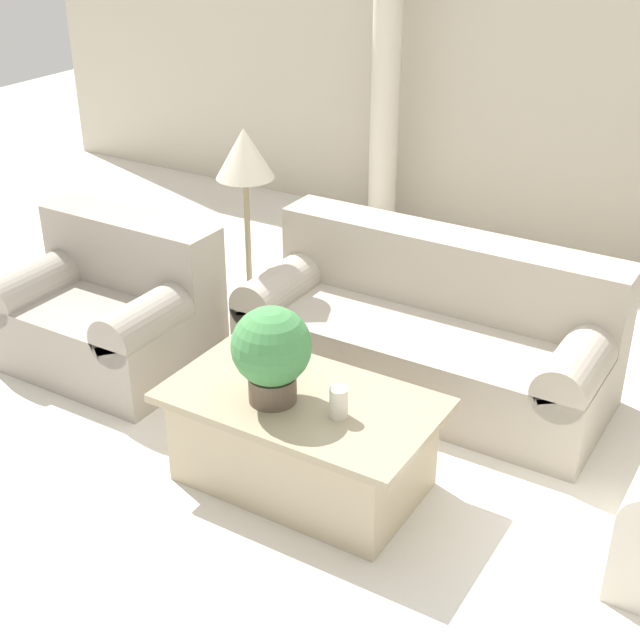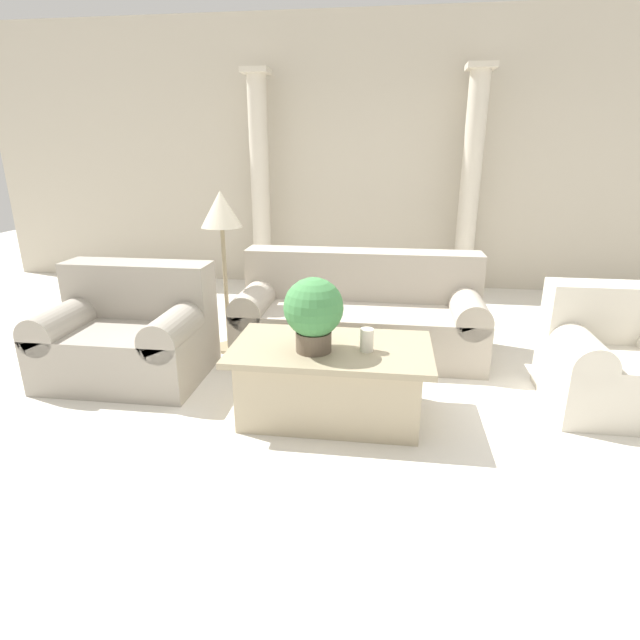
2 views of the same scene
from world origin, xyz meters
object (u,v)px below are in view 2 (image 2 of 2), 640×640
object	(u,v)px
loveseat	(130,332)
floor_lamp	(222,220)
armchair	(615,359)
potted_plant	(314,311)
coffee_table	(331,380)
sofa_long	(359,314)

from	to	relation	value
loveseat	floor_lamp	xyz separation A→B (m)	(0.59, 0.59, 0.79)
loveseat	armchair	bearing A→B (deg)	-0.64
potted_plant	armchair	bearing A→B (deg)	13.78
potted_plant	floor_lamp	world-z (taller)	floor_lamp
coffee_table	floor_lamp	distance (m)	1.70
coffee_table	armchair	xyz separation A→B (m)	(1.89, 0.40, 0.09)
loveseat	potted_plant	distance (m)	1.65
potted_plant	armchair	xyz separation A→B (m)	(1.99, 0.49, -0.41)
coffee_table	floor_lamp	size ratio (longest dim) A/B	0.93
potted_plant	floor_lamp	size ratio (longest dim) A/B	0.34
coffee_table	potted_plant	xyz separation A→B (m)	(-0.10, -0.09, 0.50)
sofa_long	coffee_table	bearing A→B (deg)	-95.47
sofa_long	floor_lamp	distance (m)	1.40
coffee_table	potted_plant	bearing A→B (deg)	-137.73
armchair	floor_lamp	bearing A→B (deg)	167.82
loveseat	coffee_table	size ratio (longest dim) A/B	0.91
floor_lamp	armchair	xyz separation A→B (m)	(2.91, -0.63, -0.80)
armchair	potted_plant	bearing A→B (deg)	-166.22
sofa_long	loveseat	world-z (taller)	same
coffee_table	sofa_long	bearing A→B (deg)	84.53
coffee_table	armchair	bearing A→B (deg)	11.86
sofa_long	loveseat	distance (m)	1.87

